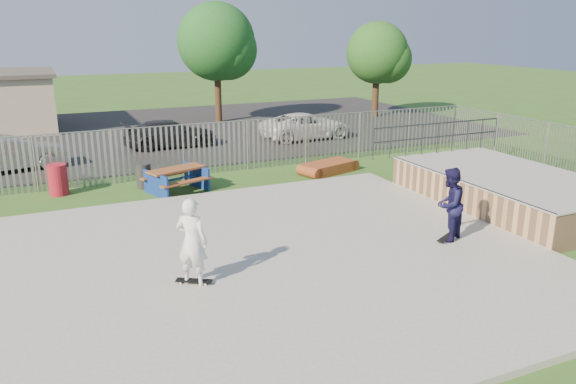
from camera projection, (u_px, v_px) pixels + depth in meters
name	position (u px, v px, depth m)	size (l,w,h in m)	color
ground	(237.00, 269.00, 13.41)	(120.00, 120.00, 0.00)	#365C1F
concrete_slab	(237.00, 266.00, 13.39)	(15.00, 12.00, 0.15)	gray
quarter_pipe	(508.00, 190.00, 17.89)	(5.50, 7.05, 2.19)	tan
fence	(218.00, 178.00, 17.53)	(26.04, 16.02, 2.00)	gray
picnic_table	(177.00, 180.00, 19.53)	(2.40, 2.18, 0.84)	brown
funbox	(328.00, 167.00, 22.14)	(2.33, 1.64, 0.42)	brown
trash_bin_red	(58.00, 180.00, 19.14)	(0.64, 0.64, 1.07)	maroon
trash_bin_grey	(144.00, 176.00, 20.00)	(0.53, 0.53, 0.89)	#262629
parking_lot	(120.00, 134.00, 30.02)	(40.00, 18.00, 0.02)	black
car_silver	(11.00, 154.00, 22.26)	(1.46, 4.19, 1.38)	#B3B3B8
car_dark	(170.00, 134.00, 26.68)	(1.77, 4.36, 1.27)	black
car_white	(306.00, 126.00, 28.65)	(2.17, 4.70, 1.31)	white
tree_mid	(216.00, 42.00, 32.57)	(4.51, 4.51, 6.96)	#462E1C
tree_right	(377.00, 53.00, 34.85)	(3.82, 3.82, 5.89)	#452D1B
skateboard_a	(446.00, 238.00, 14.79)	(0.80, 0.55, 0.08)	black
skateboard_b	(194.00, 282.00, 12.29)	(0.79, 0.58, 0.08)	black
skater_navy	(449.00, 205.00, 14.53)	(0.95, 0.74, 1.96)	#15133B
skater_white	(192.00, 242.00, 12.02)	(0.71, 0.47, 1.96)	white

